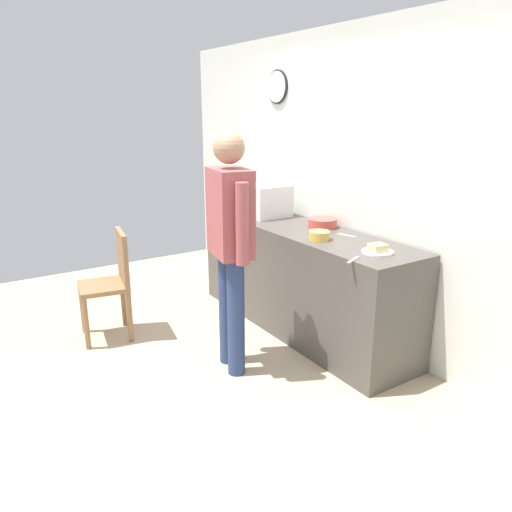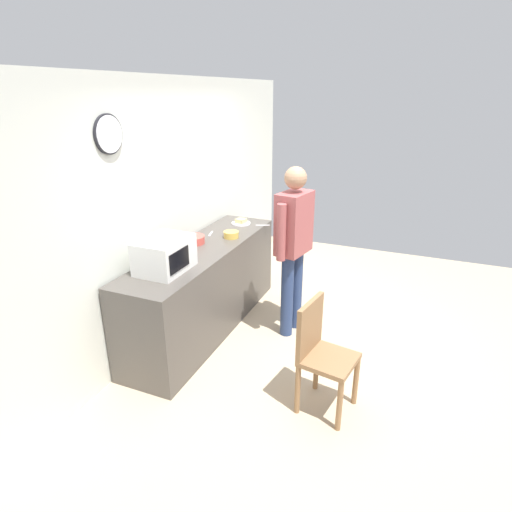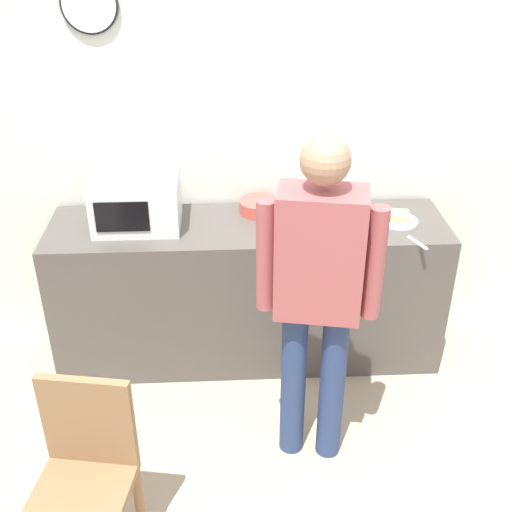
{
  "view_description": "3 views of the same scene",
  "coord_description": "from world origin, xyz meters",
  "px_view_note": "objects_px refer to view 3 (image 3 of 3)",
  "views": [
    {
      "loc": [
        3.1,
        -1.38,
        1.94
      ],
      "look_at": [
        -0.19,
        0.74,
        0.77
      ],
      "focal_mm": 34.72,
      "sensor_mm": 36.0,
      "label": 1
    },
    {
      "loc": [
        -3.79,
        -0.87,
        2.46
      ],
      "look_at": [
        -0.05,
        0.69,
        0.87
      ],
      "focal_mm": 29.71,
      "sensor_mm": 36.0,
      "label": 2
    },
    {
      "loc": [
        -0.33,
        -2.15,
        2.63
      ],
      "look_at": [
        -0.17,
        0.88,
        0.91
      ],
      "focal_mm": 44.26,
      "sensor_mm": 36.0,
      "label": 3
    }
  ],
  "objects_px": {
    "microwave": "(137,202)",
    "sandwich_plate": "(399,219)",
    "cereal_bowl": "(317,228)",
    "person_standing": "(318,286)",
    "wooden_chair": "(85,472)",
    "fork_utensil": "(315,212)",
    "salad_bowl": "(260,206)",
    "spoon_utensil": "(417,243)"
  },
  "relations": [
    {
      "from": "fork_utensil",
      "to": "cereal_bowl",
      "type": "bearing_deg",
      "value": -95.37
    },
    {
      "from": "sandwich_plate",
      "to": "salad_bowl",
      "type": "relative_size",
      "value": 0.91
    },
    {
      "from": "microwave",
      "to": "person_standing",
      "type": "xyz_separation_m",
      "value": [
        0.95,
        -0.9,
        -0.04
      ]
    },
    {
      "from": "microwave",
      "to": "sandwich_plate",
      "type": "bearing_deg",
      "value": -1.39
    },
    {
      "from": "spoon_utensil",
      "to": "cereal_bowl",
      "type": "bearing_deg",
      "value": 164.23
    },
    {
      "from": "person_standing",
      "to": "wooden_chair",
      "type": "height_order",
      "value": "person_standing"
    },
    {
      "from": "cereal_bowl",
      "to": "wooden_chair",
      "type": "xyz_separation_m",
      "value": [
        -1.15,
        -1.33,
        -0.45
      ]
    },
    {
      "from": "spoon_utensil",
      "to": "wooden_chair",
      "type": "height_order",
      "value": "spoon_utensil"
    },
    {
      "from": "salad_bowl",
      "to": "fork_utensil",
      "type": "relative_size",
      "value": 1.48
    },
    {
      "from": "salad_bowl",
      "to": "fork_utensil",
      "type": "distance_m",
      "value": 0.35
    },
    {
      "from": "sandwich_plate",
      "to": "person_standing",
      "type": "distance_m",
      "value": 1.06
    },
    {
      "from": "fork_utensil",
      "to": "person_standing",
      "type": "height_order",
      "value": "person_standing"
    },
    {
      "from": "salad_bowl",
      "to": "spoon_utensil",
      "type": "height_order",
      "value": "salad_bowl"
    },
    {
      "from": "salad_bowl",
      "to": "wooden_chair",
      "type": "xyz_separation_m",
      "value": [
        -0.83,
        -1.63,
        -0.45
      ]
    },
    {
      "from": "cereal_bowl",
      "to": "fork_utensil",
      "type": "height_order",
      "value": "cereal_bowl"
    },
    {
      "from": "sandwich_plate",
      "to": "fork_utensil",
      "type": "height_order",
      "value": "sandwich_plate"
    },
    {
      "from": "sandwich_plate",
      "to": "spoon_utensil",
      "type": "relative_size",
      "value": 1.35
    },
    {
      "from": "microwave",
      "to": "wooden_chair",
      "type": "distance_m",
      "value": 1.59
    },
    {
      "from": "fork_utensil",
      "to": "wooden_chair",
      "type": "distance_m",
      "value": 2.03
    },
    {
      "from": "salad_bowl",
      "to": "fork_utensil",
      "type": "height_order",
      "value": "salad_bowl"
    },
    {
      "from": "salad_bowl",
      "to": "wooden_chair",
      "type": "relative_size",
      "value": 0.27
    },
    {
      "from": "salad_bowl",
      "to": "wooden_chair",
      "type": "distance_m",
      "value": 1.89
    },
    {
      "from": "sandwich_plate",
      "to": "spoon_utensil",
      "type": "bearing_deg",
      "value": -81.85
    },
    {
      "from": "sandwich_plate",
      "to": "spoon_utensil",
      "type": "xyz_separation_m",
      "value": [
        0.04,
        -0.27,
        -0.02
      ]
    },
    {
      "from": "microwave",
      "to": "fork_utensil",
      "type": "height_order",
      "value": "microwave"
    },
    {
      "from": "microwave",
      "to": "spoon_utensil",
      "type": "xyz_separation_m",
      "value": [
        1.6,
        -0.31,
        -0.15
      ]
    },
    {
      "from": "spoon_utensil",
      "to": "wooden_chair",
      "type": "relative_size",
      "value": 0.18
    },
    {
      "from": "person_standing",
      "to": "wooden_chair",
      "type": "relative_size",
      "value": 1.9
    },
    {
      "from": "microwave",
      "to": "cereal_bowl",
      "type": "bearing_deg",
      "value": -8.31
    },
    {
      "from": "wooden_chair",
      "to": "fork_utensil",
      "type": "bearing_deg",
      "value": 53.86
    },
    {
      "from": "sandwich_plate",
      "to": "person_standing",
      "type": "bearing_deg",
      "value": -125.26
    },
    {
      "from": "spoon_utensil",
      "to": "microwave",
      "type": "bearing_deg",
      "value": 169.07
    },
    {
      "from": "salad_bowl",
      "to": "spoon_utensil",
      "type": "bearing_deg",
      "value": -27.66
    },
    {
      "from": "cereal_bowl",
      "to": "person_standing",
      "type": "xyz_separation_m",
      "value": [
        -0.1,
        -0.75,
        0.08
      ]
    },
    {
      "from": "fork_utensil",
      "to": "microwave",
      "type": "bearing_deg",
      "value": -173.76
    },
    {
      "from": "fork_utensil",
      "to": "spoon_utensil",
      "type": "height_order",
      "value": "same"
    },
    {
      "from": "salad_bowl",
      "to": "person_standing",
      "type": "xyz_separation_m",
      "value": [
        0.22,
        -1.05,
        0.07
      ]
    },
    {
      "from": "person_standing",
      "to": "salad_bowl",
      "type": "bearing_deg",
      "value": 101.67
    },
    {
      "from": "cereal_bowl",
      "to": "wooden_chair",
      "type": "distance_m",
      "value": 1.82
    },
    {
      "from": "cereal_bowl",
      "to": "person_standing",
      "type": "relative_size",
      "value": 0.09
    },
    {
      "from": "wooden_chair",
      "to": "microwave",
      "type": "bearing_deg",
      "value": 86.18
    },
    {
      "from": "cereal_bowl",
      "to": "person_standing",
      "type": "distance_m",
      "value": 0.76
    }
  ]
}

